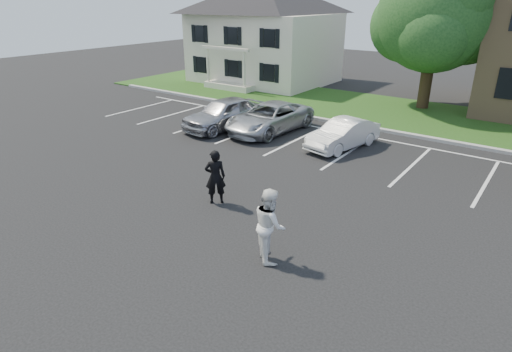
{
  "coord_description": "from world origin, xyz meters",
  "views": [
    {
      "loc": [
        7.24,
        -8.93,
        6.44
      ],
      "look_at": [
        0.0,
        1.0,
        1.25
      ],
      "focal_mm": 30.0,
      "sensor_mm": 36.0,
      "label": 1
    }
  ],
  "objects_px": {
    "house": "(265,32)",
    "car_silver_west": "(225,113)",
    "car_silver_minivan": "(270,118)",
    "man_white_shirt": "(270,225)",
    "tree": "(438,17)",
    "man_black_suit": "(215,177)",
    "car_white_sedan": "(343,134)"
  },
  "relations": [
    {
      "from": "tree",
      "to": "car_silver_minivan",
      "type": "relative_size",
      "value": 1.69
    },
    {
      "from": "car_silver_west",
      "to": "car_silver_minivan",
      "type": "xyz_separation_m",
      "value": [
        2.2,
        0.93,
        -0.09
      ]
    },
    {
      "from": "man_white_shirt",
      "to": "man_black_suit",
      "type": "bearing_deg",
      "value": 16.25
    },
    {
      "from": "man_white_shirt",
      "to": "car_silver_west",
      "type": "bearing_deg",
      "value": -1.64
    },
    {
      "from": "man_black_suit",
      "to": "car_silver_minivan",
      "type": "distance_m",
      "value": 8.47
    },
    {
      "from": "house",
      "to": "car_silver_west",
      "type": "xyz_separation_m",
      "value": [
        6.12,
        -12.32,
        -3.02
      ]
    },
    {
      "from": "car_silver_west",
      "to": "car_white_sedan",
      "type": "relative_size",
      "value": 1.21
    },
    {
      "from": "car_silver_minivan",
      "to": "man_black_suit",
      "type": "bearing_deg",
      "value": -63.5
    },
    {
      "from": "tree",
      "to": "car_silver_west",
      "type": "bearing_deg",
      "value": -124.2
    },
    {
      "from": "man_black_suit",
      "to": "man_white_shirt",
      "type": "xyz_separation_m",
      "value": [
        3.32,
        -1.66,
        0.07
      ]
    },
    {
      "from": "house",
      "to": "tree",
      "type": "height_order",
      "value": "tree"
    },
    {
      "from": "tree",
      "to": "car_silver_minivan",
      "type": "xyz_separation_m",
      "value": [
        -4.99,
        -9.65,
        -4.63
      ]
    },
    {
      "from": "house",
      "to": "car_silver_west",
      "type": "height_order",
      "value": "house"
    },
    {
      "from": "car_silver_west",
      "to": "car_silver_minivan",
      "type": "relative_size",
      "value": 0.92
    },
    {
      "from": "man_black_suit",
      "to": "car_silver_minivan",
      "type": "height_order",
      "value": "man_black_suit"
    },
    {
      "from": "man_black_suit",
      "to": "tree",
      "type": "bearing_deg",
      "value": -140.79
    },
    {
      "from": "car_silver_west",
      "to": "car_silver_minivan",
      "type": "bearing_deg",
      "value": 31.43
    },
    {
      "from": "house",
      "to": "car_white_sedan",
      "type": "height_order",
      "value": "house"
    },
    {
      "from": "tree",
      "to": "man_white_shirt",
      "type": "distance_m",
      "value": 19.7
    },
    {
      "from": "man_white_shirt",
      "to": "car_silver_west",
      "type": "relative_size",
      "value": 0.42
    },
    {
      "from": "house",
      "to": "car_silver_minivan",
      "type": "xyz_separation_m",
      "value": [
        8.32,
        -11.38,
        -3.11
      ]
    },
    {
      "from": "man_white_shirt",
      "to": "car_silver_minivan",
      "type": "height_order",
      "value": "man_white_shirt"
    },
    {
      "from": "tree",
      "to": "car_silver_west",
      "type": "relative_size",
      "value": 1.85
    },
    {
      "from": "man_black_suit",
      "to": "man_white_shirt",
      "type": "height_order",
      "value": "man_white_shirt"
    },
    {
      "from": "house",
      "to": "man_black_suit",
      "type": "height_order",
      "value": "house"
    },
    {
      "from": "tree",
      "to": "man_black_suit",
      "type": "bearing_deg",
      "value": -95.87
    },
    {
      "from": "man_black_suit",
      "to": "car_silver_west",
      "type": "height_order",
      "value": "man_black_suit"
    },
    {
      "from": "car_silver_west",
      "to": "car_silver_minivan",
      "type": "distance_m",
      "value": 2.39
    },
    {
      "from": "man_black_suit",
      "to": "car_silver_minivan",
      "type": "bearing_deg",
      "value": -112.74
    },
    {
      "from": "man_black_suit",
      "to": "car_silver_west",
      "type": "bearing_deg",
      "value": -96.92
    },
    {
      "from": "man_black_suit",
      "to": "man_white_shirt",
      "type": "distance_m",
      "value": 3.71
    },
    {
      "from": "man_white_shirt",
      "to": "car_silver_minivan",
      "type": "relative_size",
      "value": 0.39
    }
  ]
}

